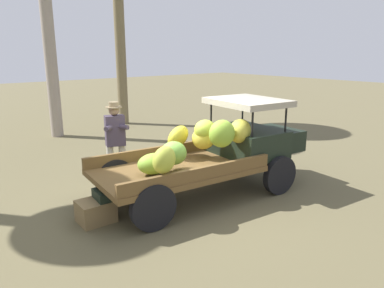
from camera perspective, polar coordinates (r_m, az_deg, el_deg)
name	(u,v)px	position (r m, az deg, el deg)	size (l,w,h in m)	color
ground_plane	(186,196)	(7.28, -0.97, -8.07)	(60.00, 60.00, 0.00)	brown
truck	(219,149)	(7.26, 4.21, -0.82)	(4.58, 2.13, 1.83)	black
farmer	(115,137)	(7.92, -11.86, 1.02)	(0.55, 0.51, 1.75)	beige
wooden_crate	(96,211)	(6.39, -14.76, -10.10)	(0.57, 0.48, 0.37)	olive
loose_banana_bunch	(152,159)	(9.07, -6.19, -2.39)	(0.64, 0.35, 0.35)	yellow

